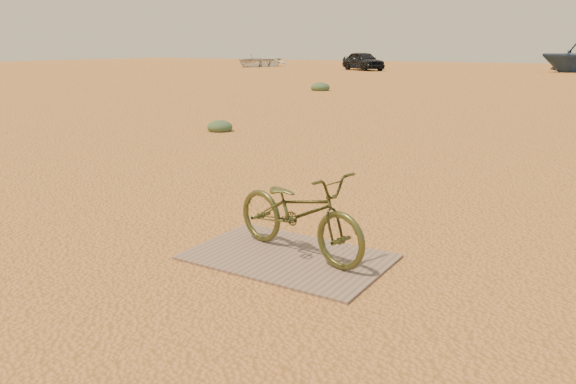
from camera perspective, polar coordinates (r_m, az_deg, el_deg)
The scene contains 8 objects.
ground at distance 5.52m, azimuth -2.91°, elevation -4.13°, with size 120.00×120.00×0.00m, color #CF8243.
plywood_board at distance 4.86m, azimuth 0.00°, elevation -6.62°, with size 1.67×1.10×0.02m, color #84695A.
bicycle at distance 4.78m, azimuth 1.13°, elevation -2.06°, with size 0.50×1.44×0.75m, color #464921.
car at distance 42.92m, azimuth 7.64°, elevation 13.06°, with size 1.60×3.98×1.36m, color black.
boat_near_left at distance 50.21m, azimuth -3.14°, elevation 13.22°, with size 3.70×5.18×1.07m, color silver.
boat_far_left at distance 43.82m, azimuth 27.16°, elevation 12.38°, with size 4.03×4.66×2.45m, color navy.
kale_a at distance 12.19m, azimuth -6.93°, elevation 6.17°, with size 0.54×0.54×0.30m, color #4E6541.
kale_c at distance 23.29m, azimuth 3.29°, elevation 10.26°, with size 0.78×0.78×0.43m, color #4E6541.
Camera 1 is at (2.99, -4.28, 1.77)m, focal length 35.00 mm.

